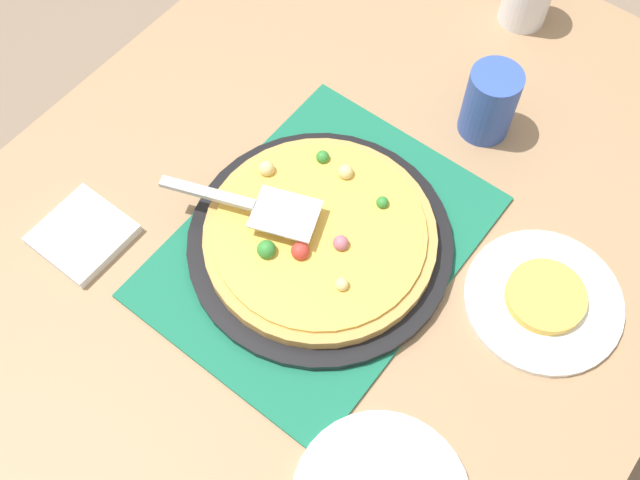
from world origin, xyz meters
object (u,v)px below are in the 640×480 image
object	(u,v)px
cup_near	(490,103)
napkin_stack	(83,235)
served_slice_right	(546,296)
pizza_pan	(320,242)
pizza_server	(253,205)
plate_far_right	(543,300)
pizza	(319,235)

from	to	relation	value
cup_near	napkin_stack	xyz separation A→B (m)	(-0.53, 0.35, -0.05)
napkin_stack	served_slice_right	bearing A→B (deg)	-61.27
served_slice_right	napkin_stack	xyz separation A→B (m)	(-0.32, 0.58, -0.01)
pizza_pan	served_slice_right	size ratio (longest dim) A/B	3.45
served_slice_right	pizza_server	bearing A→B (deg)	111.60
plate_far_right	pizza_server	world-z (taller)	pizza_server
plate_far_right	pizza_server	xyz separation A→B (m)	(-0.15, 0.39, 0.06)
pizza	served_slice_right	bearing A→B (deg)	-68.17
pizza	napkin_stack	size ratio (longest dim) A/B	2.75
pizza_pan	pizza	distance (m)	0.02
plate_far_right	served_slice_right	world-z (taller)	served_slice_right
pizza	pizza_server	bearing A→B (deg)	110.84
pizza_pan	pizza_server	xyz separation A→B (m)	(-0.03, 0.09, 0.05)
pizza_pan	pizza	world-z (taller)	pizza
pizza_pan	napkin_stack	size ratio (longest dim) A/B	3.17
plate_far_right	napkin_stack	bearing A→B (deg)	118.73
napkin_stack	cup_near	bearing A→B (deg)	-33.90
plate_far_right	pizza_pan	bearing A→B (deg)	111.92
pizza_pan	served_slice_right	bearing A→B (deg)	-68.08
pizza	pizza_server	size ratio (longest dim) A/B	1.43
pizza_pan	pizza_server	bearing A→B (deg)	110.55
pizza	cup_near	world-z (taller)	cup_near
served_slice_right	napkin_stack	size ratio (longest dim) A/B	0.92
pizza	plate_far_right	distance (m)	0.32
cup_near	napkin_stack	size ratio (longest dim) A/B	1.00
pizza_pan	pizza_server	distance (m)	0.11
pizza	cup_near	distance (m)	0.34
served_slice_right	pizza_server	world-z (taller)	pizza_server
pizza_pan	plate_far_right	xyz separation A→B (m)	(0.12, -0.30, -0.01)
served_slice_right	pizza_server	distance (m)	0.42
pizza	cup_near	xyz separation A→B (m)	(0.33, -0.07, 0.03)
pizza	pizza_pan	bearing A→B (deg)	-97.04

